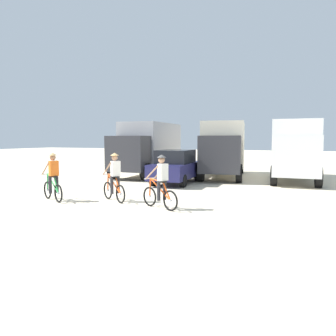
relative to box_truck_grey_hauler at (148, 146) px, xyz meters
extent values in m
plane|color=beige|center=(4.70, -10.04, -1.87)|extent=(120.00, 120.00, 0.00)
cube|color=#9E9EA3|center=(-0.04, 0.57, 0.13)|extent=(2.76, 5.35, 2.70)
cube|color=#2D2D33|center=(0.20, -2.82, -0.37)|extent=(2.30, 1.65, 2.00)
cube|color=black|center=(0.25, -3.52, -0.02)|extent=(2.02, 0.22, 0.80)
cylinder|color=black|center=(1.21, -2.65, -1.37)|extent=(0.39, 1.02, 1.00)
cylinder|color=black|center=(-0.83, -2.79, -1.37)|extent=(0.39, 1.02, 1.00)
cylinder|color=black|center=(0.86, 2.33, -1.37)|extent=(0.39, 1.02, 1.00)
cylinder|color=black|center=(-1.18, 2.19, -1.37)|extent=(0.39, 1.02, 1.00)
cube|color=beige|center=(4.60, 1.61, 0.13)|extent=(3.28, 5.54, 2.70)
cube|color=#2D2D33|center=(5.20, -1.73, -0.37)|extent=(2.43, 1.86, 2.00)
cube|color=black|center=(5.33, -2.42, -0.02)|extent=(2.01, 0.43, 0.80)
cylinder|color=black|center=(6.19, -1.46, -1.37)|extent=(0.49, 1.04, 1.00)
cylinder|color=black|center=(4.18, -1.81, -1.37)|extent=(0.49, 1.04, 1.00)
cylinder|color=black|center=(5.31, 3.46, -1.37)|extent=(0.49, 1.04, 1.00)
cylinder|color=black|center=(3.30, 3.10, -1.37)|extent=(0.49, 1.04, 1.00)
cube|color=white|center=(8.83, 1.50, 0.13)|extent=(2.72, 5.34, 2.70)
cube|color=silver|center=(9.04, -1.89, -0.37)|extent=(2.29, 1.64, 2.00)
cube|color=black|center=(9.08, -2.59, -0.02)|extent=(2.03, 0.21, 0.80)
cylinder|color=black|center=(10.05, -1.73, -1.37)|extent=(0.38, 1.02, 1.00)
cylinder|color=black|center=(8.02, -1.86, -1.37)|extent=(0.38, 1.02, 1.00)
cylinder|color=black|center=(9.74, 3.25, -1.37)|extent=(0.38, 1.02, 1.00)
cylinder|color=black|center=(7.70, 3.12, -1.37)|extent=(0.38, 1.02, 1.00)
cube|color=#1E1E4C|center=(3.22, -3.02, -1.17)|extent=(2.01, 4.30, 0.76)
cube|color=black|center=(3.23, -3.17, -0.45)|extent=(1.72, 2.19, 0.68)
cylinder|color=black|center=(2.37, -1.77, -1.55)|extent=(0.26, 0.65, 0.64)
cylinder|color=black|center=(3.92, -1.67, -1.55)|extent=(0.26, 0.65, 0.64)
cylinder|color=black|center=(2.52, -4.36, -1.55)|extent=(0.26, 0.65, 0.64)
cylinder|color=black|center=(4.08, -4.27, -1.55)|extent=(0.26, 0.65, 0.64)
torus|color=black|center=(0.32, -9.20, -1.53)|extent=(0.64, 0.35, 0.68)
cylinder|color=silver|center=(0.32, -9.20, -1.53)|extent=(0.11, 0.11, 0.08)
torus|color=black|center=(1.27, -9.65, -1.53)|extent=(0.64, 0.35, 0.68)
cylinder|color=silver|center=(1.27, -9.65, -1.53)|extent=(0.11, 0.11, 0.08)
cylinder|color=green|center=(0.81, -9.44, -1.21)|extent=(0.95, 0.49, 0.68)
cylinder|color=green|center=(0.66, -9.36, -0.93)|extent=(0.62, 0.33, 0.13)
cylinder|color=green|center=(1.11, -9.58, -1.25)|extent=(0.37, 0.21, 0.59)
cylinder|color=green|center=(0.34, -9.21, -1.21)|extent=(0.11, 0.09, 0.64)
cylinder|color=silver|center=(0.36, -9.22, -0.89)|extent=(0.26, 0.49, 0.04)
cube|color=black|center=(0.95, -9.50, -0.94)|extent=(0.27, 0.21, 0.06)
cube|color=orange|center=(0.94, -9.49, -0.63)|extent=(0.32, 0.37, 0.56)
sphere|color=#A87A5B|center=(0.88, -9.47, -0.23)|extent=(0.22, 0.22, 0.22)
cone|color=tan|center=(0.88, -9.47, -0.10)|extent=(0.32, 0.32, 0.10)
cylinder|color=#26262B|center=(0.83, -9.59, -1.24)|extent=(0.12, 0.12, 0.66)
cylinder|color=#26262B|center=(0.94, -9.35, -1.24)|extent=(0.12, 0.12, 0.66)
cylinder|color=#A87A5B|center=(0.55, -9.51, -0.65)|extent=(0.60, 0.28, 0.53)
cylinder|color=#A87A5B|center=(0.71, -9.19, -0.65)|extent=(0.57, 0.35, 0.53)
torus|color=black|center=(2.52, -8.31, -1.53)|extent=(0.62, 0.40, 0.68)
cylinder|color=silver|center=(2.52, -8.31, -1.53)|extent=(0.11, 0.11, 0.08)
torus|color=black|center=(3.42, -8.85, -1.53)|extent=(0.62, 0.40, 0.68)
cylinder|color=silver|center=(3.42, -8.85, -1.53)|extent=(0.11, 0.11, 0.08)
cylinder|color=#E05119|center=(2.99, -8.59, -1.21)|extent=(0.91, 0.56, 0.68)
cylinder|color=#E05119|center=(2.84, -8.50, -0.93)|extent=(0.60, 0.38, 0.13)
cylinder|color=#E05119|center=(3.27, -8.76, -1.25)|extent=(0.36, 0.24, 0.59)
cylinder|color=#E05119|center=(2.54, -8.33, -1.21)|extent=(0.11, 0.09, 0.64)
cylinder|color=silver|center=(2.56, -8.34, -0.89)|extent=(0.29, 0.47, 0.04)
cube|color=black|center=(3.12, -8.67, -0.94)|extent=(0.27, 0.23, 0.06)
cube|color=silver|center=(3.11, -8.66, -0.63)|extent=(0.33, 0.38, 0.56)
sphere|color=#A87A5B|center=(3.06, -8.63, -0.23)|extent=(0.22, 0.22, 0.22)
cone|color=tan|center=(3.06, -8.63, -0.10)|extent=(0.32, 0.32, 0.10)
cylinder|color=#26262B|center=(2.99, -8.74, -1.24)|extent=(0.12, 0.12, 0.66)
cylinder|color=#26262B|center=(3.12, -8.52, -1.24)|extent=(0.12, 0.12, 0.66)
cylinder|color=#A87A5B|center=(2.72, -8.64, -0.65)|extent=(0.58, 0.33, 0.53)
cylinder|color=#A87A5B|center=(2.91, -8.33, -0.65)|extent=(0.55, 0.40, 0.53)
torus|color=black|center=(4.63, -8.89, -1.53)|extent=(0.65, 0.33, 0.68)
cylinder|color=silver|center=(4.63, -8.89, -1.53)|extent=(0.11, 0.11, 0.08)
torus|color=black|center=(5.60, -9.31, -1.53)|extent=(0.65, 0.33, 0.68)
cylinder|color=silver|center=(5.60, -9.31, -1.53)|extent=(0.11, 0.11, 0.08)
cylinder|color=#E05119|center=(5.14, -9.11, -1.21)|extent=(0.96, 0.46, 0.68)
cylinder|color=#E05119|center=(4.98, -9.04, -0.93)|extent=(0.63, 0.31, 0.13)
cylinder|color=#E05119|center=(5.44, -9.24, -1.25)|extent=(0.38, 0.20, 0.59)
cylinder|color=#E05119|center=(4.66, -8.90, -1.21)|extent=(0.11, 0.09, 0.64)
cylinder|color=silver|center=(4.68, -8.91, -0.89)|extent=(0.24, 0.49, 0.04)
cube|color=black|center=(5.28, -9.17, -0.94)|extent=(0.27, 0.21, 0.06)
cube|color=silver|center=(5.26, -9.16, -0.63)|extent=(0.31, 0.37, 0.56)
sphere|color=#A87A5B|center=(5.21, -9.14, -0.23)|extent=(0.22, 0.22, 0.22)
cone|color=#333333|center=(5.21, -9.14, -0.10)|extent=(0.32, 0.32, 0.10)
cylinder|color=#26262B|center=(5.15, -9.26, -1.24)|extent=(0.12, 0.12, 0.66)
cylinder|color=#26262B|center=(5.26, -9.02, -1.24)|extent=(0.12, 0.12, 0.66)
cylinder|color=#A87A5B|center=(4.88, -9.19, -0.65)|extent=(0.61, 0.26, 0.53)
cylinder|color=#A87A5B|center=(5.02, -8.86, -0.65)|extent=(0.58, 0.33, 0.53)
camera|label=1|loc=(9.77, -18.98, 0.46)|focal=35.30mm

